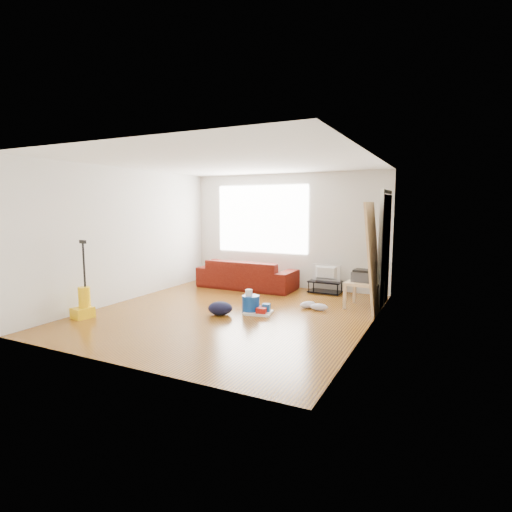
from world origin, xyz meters
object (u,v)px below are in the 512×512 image
at_px(vacuum, 83,303).
at_px(side_table, 364,286).
at_px(tv_stand, 325,287).
at_px(sofa, 247,288).
at_px(bucket, 251,313).
at_px(backpack, 220,315).
at_px(cleaning_tray, 259,311).

bearing_deg(vacuum, side_table, 44.34).
xyz_separation_m(tv_stand, vacuum, (-2.98, -3.51, 0.10)).
distance_m(tv_stand, vacuum, 4.61).
height_order(sofa, bucket, sofa).
xyz_separation_m(sofa, backpack, (0.60, -2.13, 0.00)).
xyz_separation_m(tv_stand, backpack, (-1.08, -2.40, -0.13)).
bearing_deg(sofa, vacuum, 68.14).
distance_m(sofa, tv_stand, 1.71).
bearing_deg(tv_stand, backpack, -113.72).
xyz_separation_m(side_table, vacuum, (-3.95, -2.63, -0.16)).
xyz_separation_m(bucket, backpack, (-0.39, -0.35, 0.00)).
distance_m(cleaning_tray, vacuum, 2.86).
bearing_deg(backpack, tv_stand, 47.91).
height_order(tv_stand, cleaning_tray, tv_stand).
height_order(tv_stand, vacuum, vacuum).
distance_m(tv_stand, backpack, 2.64).
xyz_separation_m(sofa, side_table, (2.65, -0.61, 0.39)).
bearing_deg(side_table, sofa, 167.07).
height_order(bucket, vacuum, vacuum).
bearing_deg(side_table, cleaning_tray, -141.93).
relative_size(tv_stand, vacuum, 0.54).
relative_size(tv_stand, backpack, 1.65).
bearing_deg(bucket, sofa, 119.17).
height_order(sofa, backpack, sofa).
relative_size(tv_stand, side_table, 1.06).
bearing_deg(backpack, vacuum, -167.71).
distance_m(sofa, cleaning_tray, 2.12).
relative_size(sofa, tv_stand, 3.20).
bearing_deg(backpack, bucket, 23.90).
bearing_deg(cleaning_tray, tv_stand, 75.45).
bearing_deg(cleaning_tray, side_table, 38.07).
bearing_deg(bucket, backpack, -138.23).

